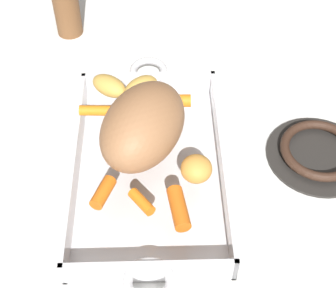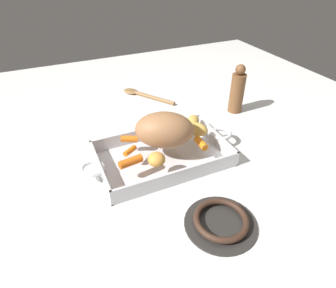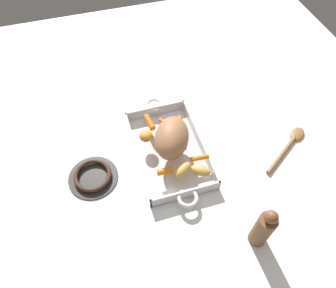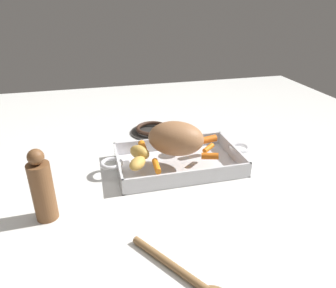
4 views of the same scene
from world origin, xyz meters
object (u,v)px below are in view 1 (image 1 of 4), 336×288
at_px(baby_carrot_center_left, 179,208).
at_px(baby_carrot_southwest, 142,202).
at_px(pork_roast, 143,126).
at_px(potato_near_roast, 109,86).
at_px(baby_carrot_long, 175,101).
at_px(stove_burner_rear, 319,152).
at_px(roasting_dish, 149,167).
at_px(baby_carrot_short, 99,111).
at_px(potato_halved, 196,169).
at_px(potato_corner, 141,89).
at_px(baby_carrot_northwest, 103,192).

bearing_deg(baby_carrot_center_left, baby_carrot_southwest, -105.69).
height_order(pork_roast, potato_near_roast, pork_roast).
relative_size(baby_carrot_long, stove_burner_rear, 0.31).
bearing_deg(baby_carrot_center_left, baby_carrot_long, 179.28).
distance_m(roasting_dish, pork_roast, 0.08).
height_order(pork_roast, baby_carrot_long, pork_roast).
bearing_deg(baby_carrot_center_left, baby_carrot_short, -147.98).
bearing_deg(potato_halved, potato_corner, -154.08).
relative_size(baby_carrot_southwest, potato_near_roast, 0.69).
bearing_deg(baby_carrot_southwest, baby_carrot_long, 164.79).
height_order(baby_carrot_northwest, baby_carrot_long, same).
distance_m(baby_carrot_northwest, potato_corner, 0.20).
distance_m(baby_carrot_short, potato_corner, 0.07).
distance_m(baby_carrot_northwest, baby_carrot_southwest, 0.05).
xyz_separation_m(roasting_dish, pork_roast, (-0.01, -0.01, 0.08)).
distance_m(roasting_dish, baby_carrot_southwest, 0.10).
height_order(baby_carrot_long, baby_carrot_short, baby_carrot_long).
height_order(roasting_dish, stove_burner_rear, roasting_dish).
relative_size(roasting_dish, potato_near_roast, 7.33).
bearing_deg(potato_corner, baby_carrot_long, 72.10).
relative_size(baby_carrot_northwest, potato_halved, 1.06).
relative_size(pork_roast, baby_carrot_short, 2.68).
xyz_separation_m(baby_carrot_long, potato_near_roast, (-0.03, -0.10, 0.01)).
distance_m(roasting_dish, baby_carrot_center_left, 0.12).
height_order(roasting_dish, baby_carrot_center_left, baby_carrot_center_left).
distance_m(pork_roast, stove_burner_rear, 0.28).
distance_m(potato_near_roast, stove_burner_rear, 0.34).
height_order(roasting_dish, baby_carrot_short, baby_carrot_short).
height_order(baby_carrot_northwest, baby_carrot_southwest, baby_carrot_northwest).
relative_size(baby_carrot_long, potato_corner, 0.78).
xyz_separation_m(baby_carrot_southwest, potato_corner, (-0.21, -0.00, 0.01)).
relative_size(pork_roast, potato_near_roast, 2.57).
relative_size(pork_roast, baby_carrot_center_left, 2.60).
height_order(baby_carrot_northwest, stove_burner_rear, baby_carrot_northwest).
height_order(baby_carrot_northwest, baby_carrot_short, baby_carrot_northwest).
xyz_separation_m(baby_carrot_long, baby_carrot_short, (0.02, -0.12, -0.00)).
bearing_deg(roasting_dish, baby_carrot_center_left, 20.95).
bearing_deg(potato_near_roast, pork_roast, 24.95).
relative_size(baby_carrot_long, baby_carrot_southwest, 1.15).
bearing_deg(pork_roast, baby_carrot_long, 151.37).
xyz_separation_m(potato_corner, potato_near_roast, (-0.01, -0.05, -0.00)).
bearing_deg(baby_carrot_northwest, stove_burner_rear, 107.11).
xyz_separation_m(pork_roast, baby_carrot_southwest, (0.10, -0.00, -0.04)).
height_order(roasting_dish, potato_halved, potato_halved).
distance_m(roasting_dish, potato_near_roast, 0.15).
height_order(potato_near_roast, stove_burner_rear, potato_near_roast).
xyz_separation_m(roasting_dish, potato_corner, (-0.12, -0.01, 0.05)).
relative_size(pork_roast, baby_carrot_long, 3.23).
relative_size(roasting_dish, baby_carrot_long, 9.20).
bearing_deg(baby_carrot_northwest, baby_carrot_short, -174.32).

